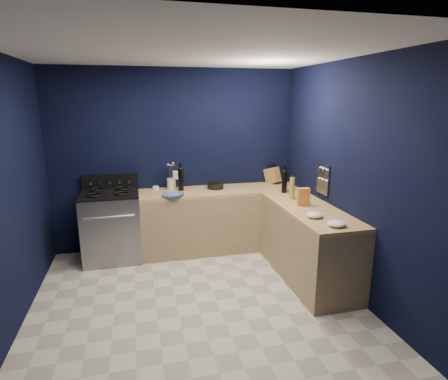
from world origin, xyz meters
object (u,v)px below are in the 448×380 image
object	(u,v)px
gas_range	(112,227)
knife_block	(272,175)
utensil_crock	(172,184)
crouton_bag	(303,197)
plate_stack	(173,195)

from	to	relation	value
gas_range	knife_block	size ratio (longest dim) A/B	3.91
utensil_crock	crouton_bag	distance (m)	1.91
gas_range	plate_stack	world-z (taller)	plate_stack
plate_stack	utensil_crock	bearing A→B (deg)	85.58
utensil_crock	crouton_bag	world-z (taller)	crouton_bag
gas_range	plate_stack	bearing A→B (deg)	-13.84
plate_stack	crouton_bag	world-z (taller)	crouton_bag
utensil_crock	knife_block	xyz separation A→B (m)	(1.56, 0.04, 0.04)
plate_stack	knife_block	bearing A→B (deg)	15.32
gas_range	utensil_crock	bearing A→B (deg)	12.64
knife_block	crouton_bag	size ratio (longest dim) A/B	1.07
knife_block	crouton_bag	xyz separation A→B (m)	(-0.09, -1.25, -0.01)
plate_stack	knife_block	distance (m)	1.65
plate_stack	knife_block	world-z (taller)	knife_block
gas_range	knife_block	world-z (taller)	knife_block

